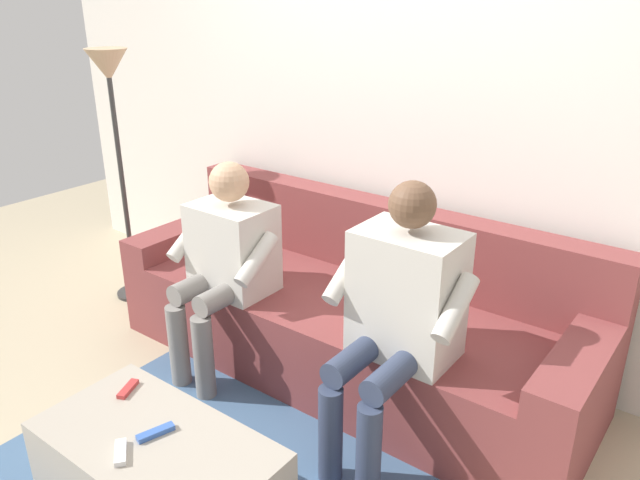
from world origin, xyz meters
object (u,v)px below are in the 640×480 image
object	(u,v)px
couch	(350,316)
person_right_seated	(226,257)
floor_lamp	(112,100)
remote_red	(128,389)
remote_blue	(156,432)
remote_white	(121,452)
coffee_table	(159,476)
person_left_seated	(399,308)

from	to	relation	value
couch	person_right_seated	size ratio (longest dim) A/B	2.26
person_right_seated	floor_lamp	distance (m)	1.27
couch	remote_red	distance (m)	1.19
person_right_seated	remote_blue	bearing A→B (deg)	119.37
remote_white	remote_red	distance (m)	0.38
coffee_table	remote_white	distance (m)	0.23
remote_red	remote_white	bearing A→B (deg)	25.73
couch	remote_blue	distance (m)	1.25
couch	remote_red	bearing A→B (deg)	74.70
couch	person_right_seated	bearing A→B (deg)	37.59
remote_white	person_right_seated	bearing A→B (deg)	-26.99
coffee_table	remote_white	xyz separation A→B (m)	(0.02, 0.13, 0.18)
floor_lamp	person_left_seated	bearing A→B (deg)	174.07
couch	floor_lamp	bearing A→B (deg)	6.30
floor_lamp	person_right_seated	bearing A→B (deg)	169.14
coffee_table	remote_blue	bearing A→B (deg)	-56.28
couch	remote_blue	world-z (taller)	couch
person_right_seated	remote_white	bearing A→B (deg)	115.13
remote_red	coffee_table	bearing A→B (deg)	45.30
remote_white	remote_red	world-z (taller)	remote_white
couch	remote_blue	xyz separation A→B (m)	(0.01, 1.25, 0.07)
person_right_seated	remote_blue	size ratio (longest dim) A/B	7.90
remote_blue	coffee_table	bearing A→B (deg)	50.88
couch	person_left_seated	bearing A→B (deg)	141.85
remote_red	floor_lamp	xyz separation A→B (m)	(1.27, -0.97, 0.90)
person_left_seated	person_right_seated	distance (m)	0.99
remote_red	remote_blue	bearing A→B (deg)	47.19
person_left_seated	remote_blue	distance (m)	1.04
remote_blue	floor_lamp	distance (m)	2.10
person_left_seated	floor_lamp	world-z (taller)	floor_lamp
couch	floor_lamp	distance (m)	1.86
coffee_table	remote_red	distance (m)	0.38
remote_red	person_right_seated	bearing A→B (deg)	170.00
couch	coffee_table	size ratio (longest dim) A/B	2.67
coffee_table	remote_red	size ratio (longest dim) A/B	7.77
coffee_table	remote_red	world-z (taller)	remote_red
coffee_table	remote_white	size ratio (longest dim) A/B	7.38
remote_blue	remote_red	distance (m)	0.32
person_left_seated	floor_lamp	bearing A→B (deg)	-5.93
person_left_seated	person_right_seated	size ratio (longest dim) A/B	1.08
coffee_table	person_left_seated	distance (m)	1.12
person_left_seated	floor_lamp	xyz separation A→B (m)	(2.08, -0.22, 0.59)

